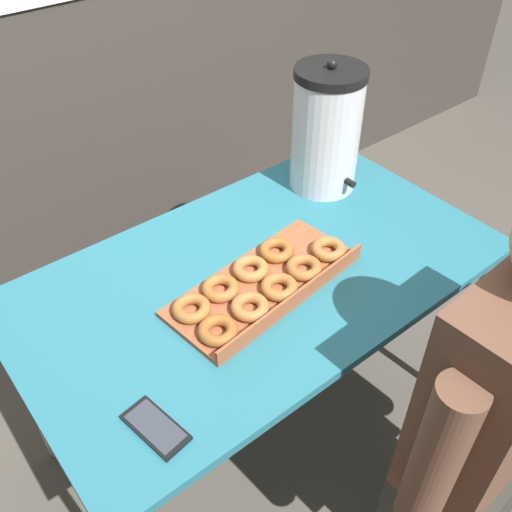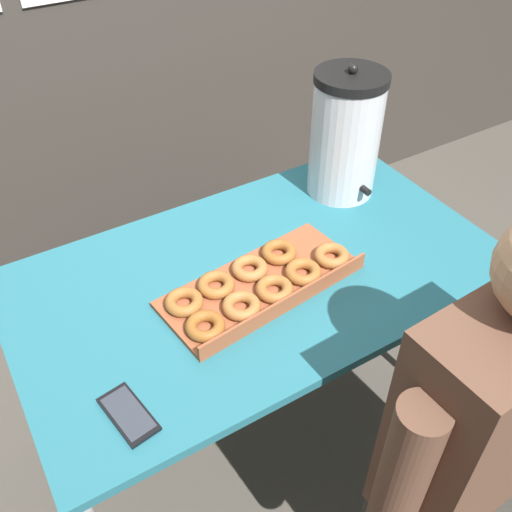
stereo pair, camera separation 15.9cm
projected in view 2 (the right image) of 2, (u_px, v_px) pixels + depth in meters
name	position (u px, v px, depth m)	size (l,w,h in m)	color
ground_plane	(258.00, 422.00, 2.14)	(12.00, 12.00, 0.00)	#4C473F
folding_table	(258.00, 283.00, 1.67)	(1.39, 0.80, 0.77)	#236675
donut_box	(259.00, 284.00, 1.56)	(0.59, 0.30, 0.05)	brown
coffee_urn	(345.00, 135.00, 1.81)	(0.23, 0.26, 0.44)	silver
cell_phone	(128.00, 414.00, 1.27)	(0.10, 0.17, 0.01)	black
person_seated	(471.00, 452.00, 1.37)	(0.63, 0.27, 1.33)	#33332D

